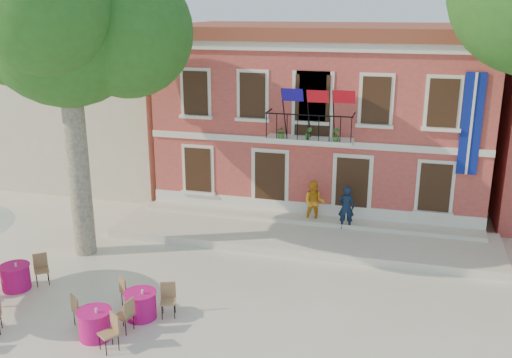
% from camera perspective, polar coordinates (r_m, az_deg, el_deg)
% --- Properties ---
extents(ground, '(90.00, 90.00, 0.00)m').
position_cam_1_polar(ground, '(17.81, -4.55, -10.71)').
color(ground, beige).
rests_on(ground, ground).
extents(main_building, '(13.50, 9.59, 7.50)m').
position_cam_1_polar(main_building, '(25.45, 7.12, 6.68)').
color(main_building, '#C85248').
rests_on(main_building, ground).
extents(neighbor_west, '(9.40, 9.40, 6.40)m').
position_cam_1_polar(neighbor_west, '(30.25, -14.88, 6.78)').
color(neighbor_west, beige).
rests_on(neighbor_west, ground).
extents(terrace, '(14.00, 3.40, 0.30)m').
position_cam_1_polar(terrace, '(21.14, 4.59, -5.65)').
color(terrace, silver).
rests_on(terrace, ground).
extents(plane_tree_west, '(5.31, 5.31, 10.43)m').
position_cam_1_polar(plane_tree_west, '(19.26, -18.57, 14.38)').
color(plane_tree_west, '#A59E84').
rests_on(plane_tree_west, ground).
extents(pedestrian_navy, '(0.64, 0.46, 1.63)m').
position_cam_1_polar(pedestrian_navy, '(21.32, 9.00, -2.84)').
color(pedestrian_navy, '#101E38').
rests_on(pedestrian_navy, terrace).
extents(pedestrian_orange, '(0.85, 0.68, 1.68)m').
position_cam_1_polar(pedestrian_orange, '(21.62, 5.84, -2.36)').
color(pedestrian_orange, orange).
rests_on(pedestrian_orange, terrace).
extents(cafe_table_1, '(1.82, 1.43, 0.95)m').
position_cam_1_polar(cafe_table_1, '(15.69, -15.80, -13.69)').
color(cafe_table_1, '#D6146A').
rests_on(cafe_table_1, ground).
extents(cafe_table_3, '(1.75, 1.55, 0.95)m').
position_cam_1_polar(cafe_table_3, '(18.93, -22.92, -8.93)').
color(cafe_table_3, '#D6146A').
rests_on(cafe_table_3, ground).
extents(cafe_table_4, '(1.85, 1.75, 0.95)m').
position_cam_1_polar(cafe_table_4, '(16.29, -11.46, -12.11)').
color(cafe_table_4, '#D6146A').
rests_on(cafe_table_4, ground).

